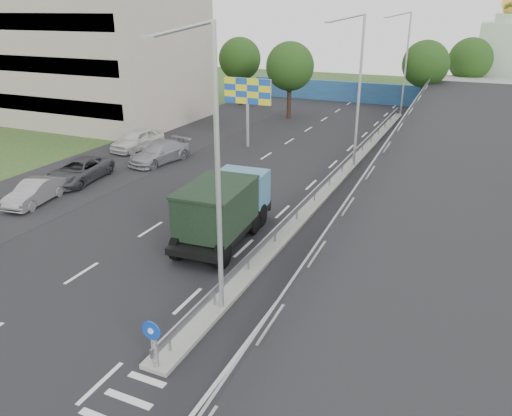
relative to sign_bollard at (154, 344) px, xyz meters
The scene contains 22 objects.
road_surface 18.11m from the sign_bollard, 99.55° to the left, with size 26.00×90.00×0.04m, color black.
parking_strip 23.98m from the sign_bollard, 131.91° to the left, with size 8.00×90.00×0.05m, color black.
median 21.85m from the sign_bollard, 90.00° to the left, with size 1.00×44.00×0.20m, color gray.
overpass_ramp 23.09m from the sign_bollard, 71.04° to the left, with size 10.00×50.00×3.50m.
median_guardrail 21.83m from the sign_bollard, 90.00° to the left, with size 0.09×44.00×0.71m.
sign_bollard is the anchor object (origin of this frame).
lamp_post_near 6.12m from the sign_bollard, 88.36° to the left, with size 2.74×0.18×10.08m.
lamp_post_mid 24.30m from the sign_bollard, 89.74° to the left, with size 2.74×0.18×10.08m.
lamp_post_far 44.08m from the sign_bollard, 89.86° to the left, with size 2.74×0.18×10.08m.
beige_building 42.59m from the sign_bollard, 135.17° to the left, with size 24.00×14.00×12.00m, color #A8998D.
blue_wall 49.99m from the sign_bollard, 94.59° to the left, with size 30.00×0.50×2.40m, color #224F7D.
church 58.84m from the sign_bollard, 80.19° to the left, with size 7.00×7.00×13.80m.
billboard 27.53m from the sign_bollard, 109.21° to the left, with size 4.00×0.24×5.50m.
tree_left_mid 39.34m from the sign_bollard, 104.81° to the left, with size 4.80×4.80×7.60m.
tree_median_far 46.06m from the sign_bollard, 87.50° to the left, with size 4.80×4.80×7.60m.
tree_left_far 46.64m from the sign_bollard, 112.80° to the left, with size 4.80×4.80×7.60m.
tree_ramp_far 53.33m from the sign_bollard, 83.52° to the left, with size 4.80×4.80×7.60m.
dump_truck 9.82m from the sign_bollard, 104.98° to the left, with size 3.04×7.10×3.06m.
parked_car_b 17.41m from the sign_bollard, 148.13° to the left, with size 1.46×4.18×1.38m, color gray.
parked_car_c 20.25m from the sign_bollard, 138.93° to the left, with size 2.43×5.26×1.46m, color #3A3B40.
parked_car_d 23.10m from the sign_bollard, 124.17° to the left, with size 2.10×5.17×1.50m, color #94949C.
parked_car_e 27.03m from the sign_bollard, 127.89° to the left, with size 1.93×4.81×1.64m, color silver.
Camera 1 is at (8.06, -8.00, 10.57)m, focal length 35.00 mm.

